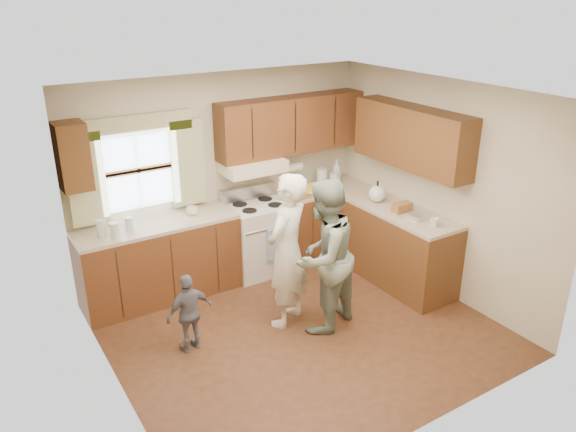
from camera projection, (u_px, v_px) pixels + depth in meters
room at (301, 222)px, 5.54m from camera, size 3.80×3.80×3.80m
kitchen_fixtures at (294, 213)px, 6.84m from camera, size 3.80×2.25×2.15m
stove at (258, 237)px, 7.10m from camera, size 0.76×0.67×1.07m
woman_left at (287, 251)px, 5.84m from camera, size 0.74×0.66×1.69m
woman_right at (323, 256)px, 5.77m from camera, size 0.97×0.87×1.66m
child at (189, 313)px, 5.54m from camera, size 0.51×0.25×0.83m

